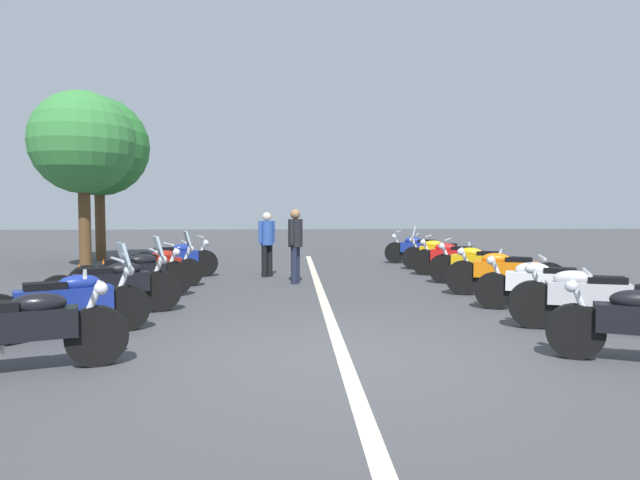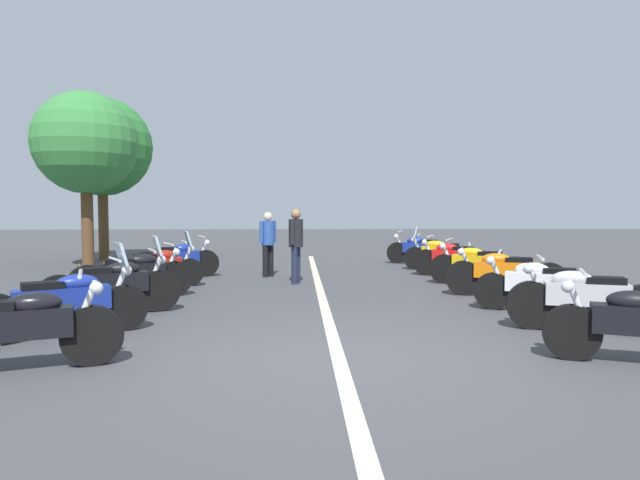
% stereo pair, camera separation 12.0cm
% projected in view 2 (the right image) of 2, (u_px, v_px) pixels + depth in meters
% --- Properties ---
extents(ground_plane, '(80.00, 80.00, 0.00)m').
position_uv_depth(ground_plane, '(339.00, 359.00, 5.91)').
color(ground_plane, '#424247').
extents(lane_centre_stripe, '(17.99, 0.16, 0.01)m').
position_uv_depth(lane_centre_stripe, '(322.00, 297.00, 10.02)').
color(lane_centre_stripe, beige).
rests_on(lane_centre_stripe, ground_plane).
extents(motorcycle_left_row_0, '(0.94, 1.98, 1.00)m').
position_uv_depth(motorcycle_left_row_0, '(17.00, 328.00, 5.37)').
color(motorcycle_left_row_0, black).
rests_on(motorcycle_left_row_0, ground_plane).
extents(motorcycle_left_row_1, '(1.22, 1.91, 1.21)m').
position_uv_depth(motorcycle_left_row_1, '(65.00, 301.00, 6.88)').
color(motorcycle_left_row_1, black).
rests_on(motorcycle_left_row_1, ground_plane).
extents(motorcycle_left_row_2, '(1.04, 2.00, 1.22)m').
position_uv_depth(motorcycle_left_row_2, '(113.00, 285.00, 8.35)').
color(motorcycle_left_row_2, black).
rests_on(motorcycle_left_row_2, ground_plane).
extents(motorcycle_left_row_3, '(1.18, 2.01, 1.02)m').
position_uv_depth(motorcycle_left_row_3, '(133.00, 274.00, 9.83)').
color(motorcycle_left_row_3, black).
rests_on(motorcycle_left_row_3, ground_plane).
extents(motorcycle_left_row_4, '(0.90, 1.92, 1.19)m').
position_uv_depth(motorcycle_left_row_4, '(157.00, 266.00, 11.29)').
color(motorcycle_left_row_4, black).
rests_on(motorcycle_left_row_4, ground_plane).
extents(motorcycle_left_row_5, '(0.99, 1.96, 1.01)m').
position_uv_depth(motorcycle_left_row_5, '(177.00, 259.00, 12.92)').
color(motorcycle_left_row_5, black).
rests_on(motorcycle_left_row_5, ground_plane).
extents(motorcycle_right_row_1, '(0.90, 1.98, 1.01)m').
position_uv_depth(motorcycle_right_row_1, '(585.00, 298.00, 7.19)').
color(motorcycle_right_row_1, black).
rests_on(motorcycle_right_row_1, ground_plane).
extents(motorcycle_right_row_2, '(1.05, 2.03, 0.98)m').
position_uv_depth(motorcycle_right_row_2, '(542.00, 285.00, 8.56)').
color(motorcycle_right_row_2, black).
rests_on(motorcycle_right_row_2, ground_plane).
extents(motorcycle_right_row_3, '(0.93, 2.16, 1.01)m').
position_uv_depth(motorcycle_right_row_3, '(505.00, 272.00, 10.11)').
color(motorcycle_right_row_3, black).
rests_on(motorcycle_right_row_3, ground_plane).
extents(motorcycle_right_row_4, '(1.13, 1.98, 1.01)m').
position_uv_depth(motorcycle_right_row_4, '(478.00, 264.00, 11.63)').
color(motorcycle_right_row_4, black).
rests_on(motorcycle_right_row_4, ground_plane).
extents(motorcycle_right_row_5, '(1.05, 1.89, 1.01)m').
position_uv_depth(motorcycle_right_row_5, '(453.00, 258.00, 13.20)').
color(motorcycle_right_row_5, black).
rests_on(motorcycle_right_row_5, ground_plane).
extents(motorcycle_right_row_6, '(0.90, 1.99, 1.20)m').
position_uv_depth(motorcycle_right_row_6, '(440.00, 253.00, 14.59)').
color(motorcycle_right_row_6, black).
rests_on(motorcycle_right_row_6, ground_plane).
extents(motorcycle_right_row_7, '(1.01, 2.01, 1.01)m').
position_uv_depth(motorcycle_right_row_7, '(421.00, 249.00, 16.23)').
color(motorcycle_right_row_7, black).
rests_on(motorcycle_right_row_7, ground_plane).
extents(traffic_cone_0, '(0.36, 0.36, 0.61)m').
position_uv_depth(traffic_cone_0, '(80.00, 279.00, 10.43)').
color(traffic_cone_0, orange).
rests_on(traffic_cone_0, ground_plane).
extents(traffic_cone_1, '(0.36, 0.36, 0.61)m').
position_uv_depth(traffic_cone_1, '(105.00, 274.00, 11.37)').
color(traffic_cone_1, orange).
rests_on(traffic_cone_1, ground_plane).
extents(bystander_0, '(0.41, 0.39, 1.59)m').
position_uv_depth(bystander_0, '(268.00, 239.00, 13.13)').
color(bystander_0, black).
rests_on(bystander_0, ground_plane).
extents(bystander_1, '(0.50, 0.32, 1.66)m').
position_uv_depth(bystander_1, '(296.00, 240.00, 11.88)').
color(bystander_1, '#1E2338').
rests_on(bystander_1, ground_plane).
extents(roadside_tree_0, '(2.81, 2.81, 4.90)m').
position_uv_depth(roadside_tree_0, '(86.00, 144.00, 14.77)').
color(roadside_tree_0, brown).
rests_on(roadside_tree_0, ground_plane).
extents(roadside_tree_1, '(3.19, 3.19, 5.29)m').
position_uv_depth(roadside_tree_1, '(102.00, 147.00, 17.38)').
color(roadside_tree_1, brown).
rests_on(roadside_tree_1, ground_plane).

